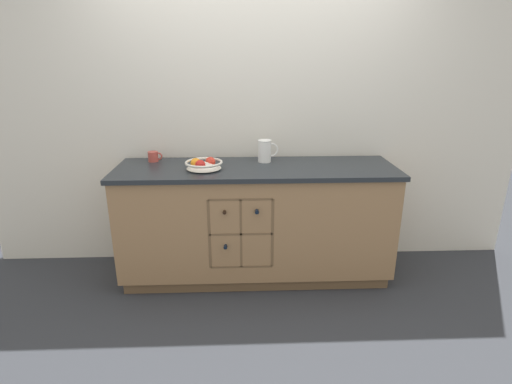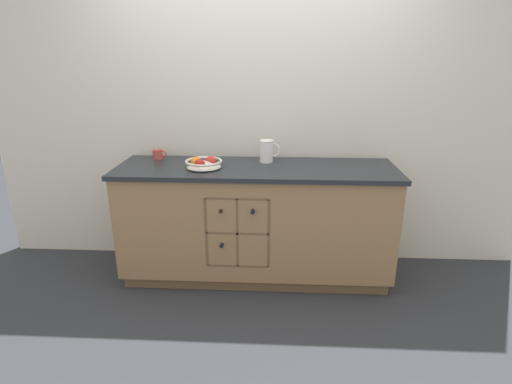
{
  "view_description": "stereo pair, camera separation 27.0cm",
  "coord_description": "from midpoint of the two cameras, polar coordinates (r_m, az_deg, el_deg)",
  "views": [
    {
      "loc": [
        -0.12,
        -2.93,
        1.72
      ],
      "look_at": [
        0.0,
        0.0,
        0.72
      ],
      "focal_mm": 28.0,
      "sensor_mm": 36.0,
      "label": 1
    },
    {
      "loc": [
        0.15,
        -2.92,
        1.72
      ],
      "look_at": [
        0.0,
        0.0,
        0.72
      ],
      "focal_mm": 28.0,
      "sensor_mm": 36.0,
      "label": 2
    }
  ],
  "objects": [
    {
      "name": "ground_plane",
      "position": [
        3.39,
        2.32,
        -11.56
      ],
      "size": [
        14.0,
        14.0,
        0.0
      ],
      "primitive_type": "plane",
      "color": "#2D3035"
    },
    {
      "name": "back_wall",
      "position": [
        3.32,
        2.71,
        11.19
      ],
      "size": [
        4.49,
        0.06,
        2.55
      ],
      "primitive_type": "cube",
      "color": "silver",
      "rests_on": "ground_plane"
    },
    {
      "name": "kitchen_island",
      "position": [
        3.18,
        2.41,
        -4.31
      ],
      "size": [
        2.13,
        0.65,
        0.92
      ],
      "color": "brown",
      "rests_on": "ground_plane"
    },
    {
      "name": "fruit_bowl",
      "position": [
        3.0,
        -4.98,
        4.15
      ],
      "size": [
        0.28,
        0.28,
        0.09
      ],
      "color": "silver",
      "rests_on": "kitchen_island"
    },
    {
      "name": "white_pitcher",
      "position": [
        3.16,
        4.02,
        5.9
      ],
      "size": [
        0.16,
        0.11,
        0.18
      ],
      "color": "white",
      "rests_on": "kitchen_island"
    },
    {
      "name": "ceramic_mug",
      "position": [
        3.32,
        -11.57,
        5.27
      ],
      "size": [
        0.11,
        0.08,
        0.08
      ],
      "color": "#B7473D",
      "rests_on": "kitchen_island"
    }
  ]
}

